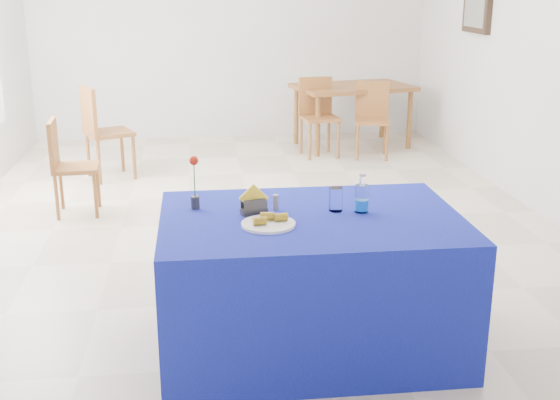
{
  "coord_description": "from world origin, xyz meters",
  "views": [
    {
      "loc": [
        -0.45,
        -5.62,
        1.95
      ],
      "look_at": [
        -0.06,
        -2.34,
        0.92
      ],
      "focal_mm": 45.0,
      "sensor_mm": 36.0,
      "label": 1
    }
  ],
  "objects_px": {
    "chair_bg_right": "(372,114)",
    "chair_win_b": "(100,126)",
    "blue_table": "(310,281)",
    "oak_table": "(353,92)",
    "plate": "(268,224)",
    "chair_win_a": "(66,160)",
    "chair_bg_left": "(318,111)",
    "water_bottle": "(362,199)"
  },
  "relations": [
    {
      "from": "chair_win_b",
      "to": "blue_table",
      "type": "bearing_deg",
      "value": 178.7
    },
    {
      "from": "chair_bg_right",
      "to": "blue_table",
      "type": "bearing_deg",
      "value": -96.99
    },
    {
      "from": "plate",
      "to": "chair_win_a",
      "type": "relative_size",
      "value": 0.33
    },
    {
      "from": "water_bottle",
      "to": "chair_bg_left",
      "type": "xyz_separation_m",
      "value": [
        0.53,
        4.45,
        -0.31
      ]
    },
    {
      "from": "blue_table",
      "to": "oak_table",
      "type": "distance_m",
      "value": 5.04
    },
    {
      "from": "chair_bg_right",
      "to": "chair_win_b",
      "type": "distance_m",
      "value": 3.06
    },
    {
      "from": "water_bottle",
      "to": "chair_bg_left",
      "type": "bearing_deg",
      "value": 83.2
    },
    {
      "from": "chair_bg_left",
      "to": "chair_win_b",
      "type": "bearing_deg",
      "value": -169.7
    },
    {
      "from": "chair_bg_left",
      "to": "chair_win_b",
      "type": "height_order",
      "value": "chair_win_b"
    },
    {
      "from": "plate",
      "to": "water_bottle",
      "type": "distance_m",
      "value": 0.55
    },
    {
      "from": "blue_table",
      "to": "chair_bg_right",
      "type": "bearing_deg",
      "value": 71.84
    },
    {
      "from": "plate",
      "to": "chair_win_a",
      "type": "distance_m",
      "value": 3.06
    },
    {
      "from": "oak_table",
      "to": "chair_bg_right",
      "type": "xyz_separation_m",
      "value": [
        0.12,
        -0.52,
        -0.18
      ]
    },
    {
      "from": "plate",
      "to": "chair_win_a",
      "type": "height_order",
      "value": "chair_win_a"
    },
    {
      "from": "chair_bg_right",
      "to": "water_bottle",
      "type": "bearing_deg",
      "value": -93.7
    },
    {
      "from": "water_bottle",
      "to": "oak_table",
      "type": "distance_m",
      "value": 4.93
    },
    {
      "from": "water_bottle",
      "to": "chair_win_b",
      "type": "relative_size",
      "value": 0.22
    },
    {
      "from": "water_bottle",
      "to": "oak_table",
      "type": "height_order",
      "value": "water_bottle"
    },
    {
      "from": "plate",
      "to": "chair_win_b",
      "type": "xyz_separation_m",
      "value": [
        -1.32,
        3.81,
        -0.22
      ]
    },
    {
      "from": "oak_table",
      "to": "chair_win_a",
      "type": "height_order",
      "value": "chair_win_a"
    },
    {
      "from": "chair_bg_right",
      "to": "chair_win_a",
      "type": "bearing_deg",
      "value": -139.02
    },
    {
      "from": "plate",
      "to": "chair_bg_right",
      "type": "xyz_separation_m",
      "value": [
        1.67,
        4.47,
        -0.27
      ]
    },
    {
      "from": "blue_table",
      "to": "oak_table",
      "type": "bearing_deg",
      "value": 74.96
    },
    {
      "from": "oak_table",
      "to": "water_bottle",
      "type": "bearing_deg",
      "value": -102.0
    },
    {
      "from": "chair_win_a",
      "to": "blue_table",
      "type": "bearing_deg",
      "value": -149.24
    },
    {
      "from": "chair_win_a",
      "to": "plate",
      "type": "bearing_deg",
      "value": -154.35
    },
    {
      "from": "chair_bg_left",
      "to": "chair_win_a",
      "type": "distance_m",
      "value": 3.19
    },
    {
      "from": "blue_table",
      "to": "water_bottle",
      "type": "distance_m",
      "value": 0.53
    },
    {
      "from": "chair_win_a",
      "to": "chair_win_b",
      "type": "bearing_deg",
      "value": -11.02
    },
    {
      "from": "chair_bg_right",
      "to": "chair_bg_left",
      "type": "bearing_deg",
      "value": 178.06
    },
    {
      "from": "chair_win_a",
      "to": "water_bottle",
      "type": "bearing_deg",
      "value": -144.69
    },
    {
      "from": "plate",
      "to": "chair_win_b",
      "type": "bearing_deg",
      "value": 109.14
    },
    {
      "from": "plate",
      "to": "chair_win_b",
      "type": "relative_size",
      "value": 0.29
    },
    {
      "from": "oak_table",
      "to": "chair_win_b",
      "type": "bearing_deg",
      "value": -157.67
    },
    {
      "from": "blue_table",
      "to": "chair_bg_right",
      "type": "relative_size",
      "value": 1.86
    },
    {
      "from": "water_bottle",
      "to": "chair_bg_right",
      "type": "relative_size",
      "value": 0.25
    },
    {
      "from": "chair_bg_left",
      "to": "plate",
      "type": "bearing_deg",
      "value": -111.26
    },
    {
      "from": "plate",
      "to": "chair_win_a",
      "type": "bearing_deg",
      "value": 118.95
    },
    {
      "from": "plate",
      "to": "chair_bg_left",
      "type": "relative_size",
      "value": 0.31
    },
    {
      "from": "chair_bg_left",
      "to": "chair_bg_right",
      "type": "relative_size",
      "value": 1.04
    },
    {
      "from": "plate",
      "to": "water_bottle",
      "type": "bearing_deg",
      "value": 17.47
    },
    {
      "from": "chair_bg_left",
      "to": "oak_table",
      "type": "bearing_deg",
      "value": 28.76
    }
  ]
}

